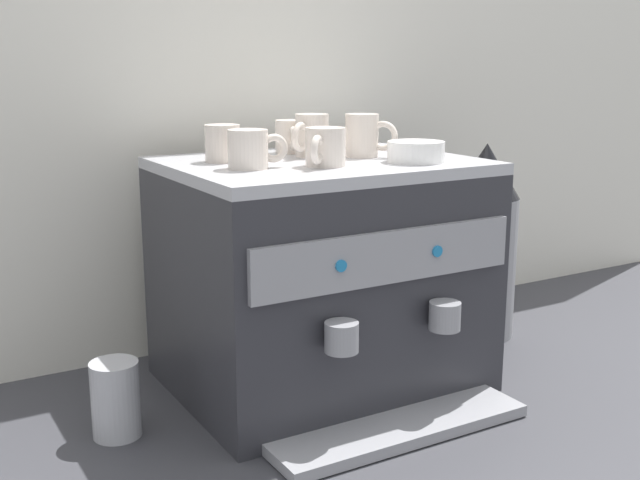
# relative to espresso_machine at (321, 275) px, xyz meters

# --- Properties ---
(ground_plane) EXTENTS (4.00, 4.00, 0.00)m
(ground_plane) POSITION_rel_espresso_machine_xyz_m (0.00, 0.00, -0.22)
(ground_plane) COLOR #38383D
(tiled_backsplash_wall) EXTENTS (2.80, 0.03, 1.15)m
(tiled_backsplash_wall) POSITION_rel_espresso_machine_xyz_m (0.00, 0.33, 0.36)
(tiled_backsplash_wall) COLOR silver
(tiled_backsplash_wall) RESTS_ON ground_plane
(espresso_machine) EXTENTS (0.56, 0.55, 0.44)m
(espresso_machine) POSITION_rel_espresso_machine_xyz_m (0.00, 0.00, 0.00)
(espresso_machine) COLOR #2D2D33
(espresso_machine) RESTS_ON ground_plane
(ceramic_cup_0) EXTENTS (0.09, 0.08, 0.07)m
(ceramic_cup_0) POSITION_rel_espresso_machine_xyz_m (-0.17, 0.07, 0.26)
(ceramic_cup_0) COLOR beige
(ceramic_cup_0) RESTS_ON espresso_machine
(ceramic_cup_1) EXTENTS (0.08, 0.10, 0.08)m
(ceramic_cup_1) POSITION_rel_espresso_machine_xyz_m (0.10, 0.01, 0.27)
(ceramic_cup_1) COLOR beige
(ceramic_cup_1) RESTS_ON espresso_machine
(ceramic_cup_2) EXTENTS (0.11, 0.07, 0.07)m
(ceramic_cup_2) POSITION_rel_espresso_machine_xyz_m (-0.17, -0.04, 0.26)
(ceramic_cup_2) COLOR beige
(ceramic_cup_2) RESTS_ON espresso_machine
(ceramic_cup_3) EXTENTS (0.06, 0.09, 0.07)m
(ceramic_cup_3) POSITION_rel_espresso_machine_xyz_m (0.00, 0.13, 0.26)
(ceramic_cup_3) COLOR beige
(ceramic_cup_3) RESTS_ON espresso_machine
(ceramic_cup_4) EXTENTS (0.09, 0.09, 0.07)m
(ceramic_cup_4) POSITION_rel_espresso_machine_xyz_m (-0.04, -0.08, 0.26)
(ceramic_cup_4) COLOR beige
(ceramic_cup_4) RESTS_ON espresso_machine
(ceramic_cup_5) EXTENTS (0.10, 0.08, 0.08)m
(ceramic_cup_5) POSITION_rel_espresso_machine_xyz_m (0.01, 0.06, 0.27)
(ceramic_cup_5) COLOR beige
(ceramic_cup_5) RESTS_ON espresso_machine
(ceramic_bowl_0) EXTENTS (0.11, 0.11, 0.04)m
(ceramic_bowl_0) POSITION_rel_espresso_machine_xyz_m (0.12, 0.12, 0.24)
(ceramic_bowl_0) COLOR white
(ceramic_bowl_0) RESTS_ON espresso_machine
(ceramic_bowl_1) EXTENTS (0.11, 0.11, 0.04)m
(ceramic_bowl_1) POSITION_rel_espresso_machine_xyz_m (0.14, -0.11, 0.24)
(ceramic_bowl_1) COLOR white
(ceramic_bowl_1) RESTS_ON espresso_machine
(coffee_grinder) EXTENTS (0.15, 0.15, 0.45)m
(coffee_grinder) POSITION_rel_espresso_machine_xyz_m (0.46, 0.06, 0.00)
(coffee_grinder) COLOR #939399
(coffee_grinder) RESTS_ON ground_plane
(milk_pitcher) EXTENTS (0.08, 0.08, 0.13)m
(milk_pitcher) POSITION_rel_espresso_machine_xyz_m (-0.42, -0.02, -0.15)
(milk_pitcher) COLOR #B7B7BC
(milk_pitcher) RESTS_ON ground_plane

